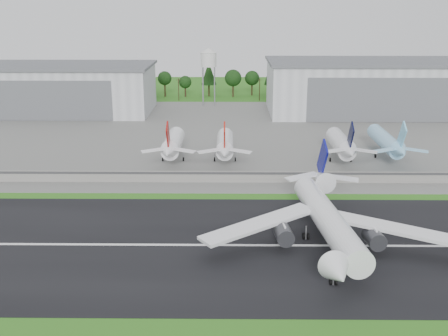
{
  "coord_description": "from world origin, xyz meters",
  "views": [
    {
      "loc": [
        6.06,
        -104.02,
        51.75
      ],
      "look_at": [
        4.46,
        40.0,
        9.0
      ],
      "focal_mm": 45.0,
      "sensor_mm": 36.0,
      "label": 1
    }
  ],
  "objects_px": {
    "main_airliner": "(328,226)",
    "parked_jet_red_a": "(172,144)",
    "parked_jet_skyblue": "(388,142)",
    "parked_jet_red_b": "(225,145)",
    "parked_jet_navy": "(342,145)"
  },
  "relations": [
    {
      "from": "main_airliner",
      "to": "parked_jet_red_b",
      "type": "bearing_deg",
      "value": -76.49
    },
    {
      "from": "parked_jet_skyblue",
      "to": "parked_jet_red_a",
      "type": "bearing_deg",
      "value": -176.1
    },
    {
      "from": "parked_jet_red_a",
      "to": "parked_jet_skyblue",
      "type": "distance_m",
      "value": 73.03
    },
    {
      "from": "parked_jet_navy",
      "to": "parked_jet_red_a",
      "type": "bearing_deg",
      "value": -180.0
    },
    {
      "from": "main_airliner",
      "to": "parked_jet_navy",
      "type": "relative_size",
      "value": 1.89
    },
    {
      "from": "main_airliner",
      "to": "parked_jet_skyblue",
      "type": "distance_m",
      "value": 78.88
    },
    {
      "from": "main_airliner",
      "to": "parked_jet_red_b",
      "type": "relative_size",
      "value": 1.89
    },
    {
      "from": "main_airliner",
      "to": "parked_jet_red_b",
      "type": "height_order",
      "value": "main_airliner"
    },
    {
      "from": "parked_jet_red_a",
      "to": "parked_jet_navy",
      "type": "distance_m",
      "value": 56.45
    },
    {
      "from": "main_airliner",
      "to": "parked_jet_red_b",
      "type": "xyz_separation_m",
      "value": [
        -23.1,
        66.98,
        1.21
      ]
    },
    {
      "from": "main_airliner",
      "to": "parked_jet_red_a",
      "type": "distance_m",
      "value": 78.36
    },
    {
      "from": "main_airliner",
      "to": "parked_jet_navy",
      "type": "bearing_deg",
      "value": -108.82
    },
    {
      "from": "parked_jet_navy",
      "to": "parked_jet_skyblue",
      "type": "distance_m",
      "value": 17.15
    },
    {
      "from": "main_airliner",
      "to": "parked_jet_red_a",
      "type": "height_order",
      "value": "main_airliner"
    },
    {
      "from": "main_airliner",
      "to": "parked_jet_red_a",
      "type": "xyz_separation_m",
      "value": [
        -40.6,
        67.01,
        1.35
      ]
    }
  ]
}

